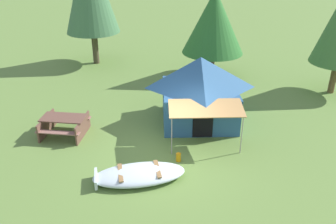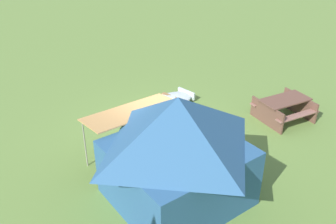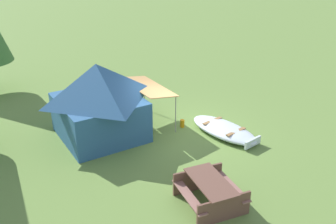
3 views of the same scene
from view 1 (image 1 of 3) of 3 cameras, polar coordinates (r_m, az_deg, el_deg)
name	(u,v)px [view 1 (image 1 of 3)]	position (r m, az deg, el deg)	size (l,w,h in m)	color
ground_plane	(171,156)	(12.50, 0.47, -7.06)	(80.00, 80.00, 0.00)	olive
beached_rowboat	(139,174)	(11.35, -4.68, -9.89)	(3.14, 2.15, 0.37)	silver
canvas_cabin_tent	(200,89)	(14.22, 5.08, 3.65)	(3.63, 4.52, 2.73)	#2C5985
picnic_table	(64,124)	(14.13, -16.24, -1.81)	(1.71, 1.59, 0.74)	brown
cooler_box	(180,127)	(13.90, 1.94, -2.46)	(0.48, 0.40, 0.37)	blue
fuel_can	(178,157)	(12.18, 1.67, -7.24)	(0.17, 0.17, 0.29)	orange
pine_tree_back_left	(214,22)	(18.86, 7.33, 14.09)	(3.19, 3.19, 4.56)	brown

